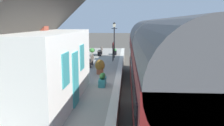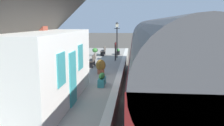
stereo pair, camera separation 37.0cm
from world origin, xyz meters
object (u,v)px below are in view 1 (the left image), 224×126
(planter_under_sign, at_px, (102,80))
(planter_edge_far, at_px, (100,66))
(train, at_px, (157,60))
(bench_platform_end, at_px, (101,51))
(planter_by_door, at_px, (72,56))
(planter_bench_right, at_px, (72,64))
(station_building, at_px, (30,64))
(lamp_post_platform, at_px, (114,33))
(planter_corner_building, at_px, (84,59))
(station_sign_board, at_px, (113,47))
(bench_mid_platform, at_px, (91,60))
(planter_edge_near, at_px, (115,52))
(planter_bench_left, at_px, (92,52))

(planter_under_sign, xyz_separation_m, planter_edge_far, (2.73, 0.44, 0.17))
(planter_edge_far, bearing_deg, train, -123.32)
(bench_platform_end, height_order, planter_edge_far, planter_edge_far)
(planter_by_door, distance_m, planter_bench_right, 3.48)
(station_building, height_order, lamp_post_platform, station_building)
(planter_corner_building, xyz_separation_m, station_sign_board, (1.79, -2.14, 0.83))
(planter_under_sign, bearing_deg, station_sign_board, -0.45)
(planter_bench_right, bearing_deg, bench_platform_end, -11.96)
(planter_under_sign, height_order, station_sign_board, station_sign_board)
(bench_mid_platform, xyz_separation_m, lamp_post_platform, (4.48, -1.48, 1.83))
(train, relative_size, lamp_post_platform, 5.25)
(planter_corner_building, bearing_deg, station_sign_board, -50.15)
(planter_corner_building, bearing_deg, bench_platform_end, -8.36)
(train, distance_m, planter_corner_building, 7.53)
(planter_bench_right, bearing_deg, planter_by_door, 13.34)
(planter_edge_near, bearing_deg, planter_corner_building, 159.42)
(station_building, relative_size, planter_bench_left, 9.45)
(bench_mid_platform, bearing_deg, planter_edge_far, -158.53)
(planter_edge_far, bearing_deg, planter_bench_right, 48.23)
(planter_by_door, bearing_deg, planter_under_sign, -156.68)
(train, xyz_separation_m, bench_mid_platform, (4.60, 4.23, -0.80))
(lamp_post_platform, bearing_deg, planter_bench_left, 61.71)
(planter_under_sign, distance_m, planter_bench_right, 5.47)
(train, height_order, bench_mid_platform, train)
(planter_bench_left, xyz_separation_m, planter_bench_right, (-6.12, 0.54, -0.11))
(bench_mid_platform, xyz_separation_m, planter_edge_near, (6.65, -1.44, -0.19))
(planter_under_sign, relative_size, lamp_post_platform, 0.31)
(planter_under_sign, bearing_deg, lamp_post_platform, -0.44)
(planter_by_door, bearing_deg, planter_bench_right, -166.66)
(planter_edge_near, height_order, planter_corner_building, planter_corner_building)
(station_building, relative_size, planter_edge_far, 7.77)
(planter_edge_near, distance_m, planter_by_door, 5.11)
(bench_mid_platform, height_order, planter_by_door, bench_mid_platform)
(bench_platform_end, height_order, planter_corner_building, bench_platform_end)
(train, xyz_separation_m, planter_corner_building, (5.64, 4.90, -0.92))
(train, relative_size, station_sign_board, 10.85)
(lamp_post_platform, relative_size, station_sign_board, 2.07)
(planter_bench_left, bearing_deg, station_sign_board, -142.13)
(station_building, relative_size, planter_by_door, 9.87)
(planter_bench_right, bearing_deg, station_building, -179.13)
(planter_by_door, xyz_separation_m, planter_bench_right, (-3.39, -0.80, -0.04))
(planter_bench_right, bearing_deg, planter_edge_far, -131.77)
(planter_bench_left, distance_m, planter_corner_building, 4.65)
(planter_edge_near, xyz_separation_m, planter_bench_right, (-7.08, 2.74, -0.02))
(planter_by_door, bearing_deg, bench_platform_end, -35.77)
(planter_corner_building, xyz_separation_m, planter_bench_right, (-1.47, 0.63, -0.09))
(station_building, distance_m, bench_mid_platform, 8.06)
(planter_corner_building, bearing_deg, planter_edge_far, -154.95)
(planter_corner_building, bearing_deg, planter_under_sign, -161.55)
(station_building, distance_m, planter_edge_near, 14.83)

